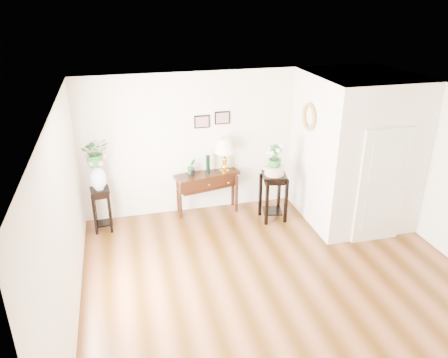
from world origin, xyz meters
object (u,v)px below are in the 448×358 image
object	(u,v)px
console_table	(207,193)
plant_stand_a	(102,210)
plant_stand_b	(273,197)
table_lamp	(225,155)

from	to	relation	value
console_table	plant_stand_a	xyz separation A→B (m)	(-2.05, -0.25, 0.00)
plant_stand_a	plant_stand_b	world-z (taller)	plant_stand_b
console_table	plant_stand_b	size ratio (longest dim) A/B	1.33
console_table	plant_stand_a	size ratio (longest dim) A/B	1.49
table_lamp	plant_stand_b	bearing A→B (deg)	-36.92
plant_stand_b	console_table	bearing A→B (deg)	152.51
table_lamp	plant_stand_a	bearing A→B (deg)	-174.07
console_table	table_lamp	distance (m)	0.85
console_table	plant_stand_b	xyz separation A→B (m)	(1.18, -0.61, 0.05)
plant_stand_b	plant_stand_a	bearing A→B (deg)	173.59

